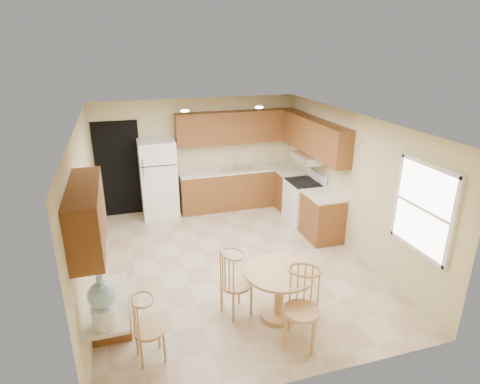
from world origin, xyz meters
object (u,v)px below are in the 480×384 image
object	(u,v)px
chair_desk	(149,327)
water_crock	(103,303)
stove	(304,202)
chair_table_a	(238,280)
chair_table_b	(306,306)
refrigerator	(159,179)
dining_table	(280,287)

from	to	relation	value
chair_desk	water_crock	size ratio (longest dim) A/B	1.41
stove	chair_table_a	xyz separation A→B (m)	(-2.23, -2.62, 0.12)
stove	chair_table_b	distance (m)	3.85
refrigerator	stove	bearing A→B (deg)	-22.99
stove	chair_table_a	size ratio (longest dim) A/B	1.14
chair_desk	chair_table_a	bearing A→B (deg)	105.38
stove	water_crock	xyz separation A→B (m)	(-3.92, -3.30, 0.58)
dining_table	chair_table_a	bearing A→B (deg)	163.95
stove	dining_table	world-z (taller)	stove
chair_table_a	water_crock	world-z (taller)	water_crock
refrigerator	chair_desk	size ratio (longest dim) A/B	1.99
refrigerator	water_crock	bearing A→B (deg)	-103.08
chair_table_b	stove	bearing A→B (deg)	-82.35
chair_desk	water_crock	world-z (taller)	water_crock
stove	water_crock	distance (m)	5.16
refrigerator	chair_desk	xyz separation A→B (m)	(-0.60, -4.38, -0.33)
stove	refrigerator	bearing A→B (deg)	157.01
chair_table_b	dining_table	bearing A→B (deg)	-53.17
refrigerator	stove	xyz separation A→B (m)	(2.88, -1.22, -0.39)
chair_table_a	water_crock	bearing A→B (deg)	-86.08
chair_desk	chair_table_b	bearing A→B (deg)	72.17
refrigerator	chair_table_a	size ratio (longest dim) A/B	1.78
stove	chair_table_a	world-z (taller)	stove
dining_table	chair_desk	xyz separation A→B (m)	(-1.80, -0.38, 0.05)
water_crock	chair_desk	bearing A→B (deg)	16.77
refrigerator	dining_table	size ratio (longest dim) A/B	1.74
stove	chair_desk	size ratio (longest dim) A/B	1.27
chair_table_a	chair_desk	bearing A→B (deg)	-84.35
dining_table	water_crock	world-z (taller)	water_crock
stove	chair_table_b	bearing A→B (deg)	-115.09
refrigerator	chair_table_b	distance (m)	4.87
chair_table_b	chair_table_a	bearing A→B (deg)	-22.28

